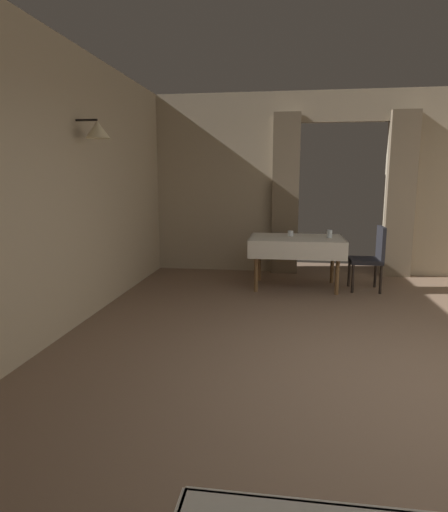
{
  "coord_description": "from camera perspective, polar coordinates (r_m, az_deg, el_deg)",
  "views": [
    {
      "loc": [
        -0.88,
        -3.35,
        1.6
      ],
      "look_at": [
        -1.46,
        0.61,
        0.89
      ],
      "focal_mm": 30.57,
      "sensor_mm": 36.0,
      "label": 1
    }
  ],
  "objects": [
    {
      "name": "dining_table_mid",
      "position": [
        6.49,
        9.46,
        1.64
      ],
      "size": [
        1.36,
        0.94,
        0.75
      ],
      "color": "brown",
      "rests_on": "ground"
    },
    {
      "name": "chair_mid_right",
      "position": [
        6.58,
        18.74,
        0.1
      ],
      "size": [
        0.45,
        0.44,
        0.93
      ],
      "color": "black",
      "rests_on": "ground"
    },
    {
      "name": "ground",
      "position": [
        3.81,
        21.61,
        -15.44
      ],
      "size": [
        10.08,
        10.08,
        0.0
      ],
      "primitive_type": "plane",
      "color": "#7A604C"
    },
    {
      "name": "glass_mid_b",
      "position": [
        6.52,
        13.64,
        2.85
      ],
      "size": [
        0.08,
        0.08,
        0.11
      ],
      "primitive_type": "cylinder",
      "color": "silver",
      "rests_on": "dining_table_mid"
    },
    {
      "name": "wall_back",
      "position": [
        7.58,
        15.15,
        9.19
      ],
      "size": [
        6.4,
        0.27,
        3.0
      ],
      "color": "tan",
      "rests_on": "ground"
    },
    {
      "name": "wall_left",
      "position": [
        4.07,
        -26.67,
        7.72
      ],
      "size": [
        0.49,
        8.4,
        3.0
      ],
      "color": "tan",
      "rests_on": "ground"
    },
    {
      "name": "glass_mid_a",
      "position": [
        6.57,
        8.7,
        2.94
      ],
      "size": [
        0.08,
        0.08,
        0.08
      ],
      "primitive_type": "cylinder",
      "color": "silver",
      "rests_on": "dining_table_mid"
    }
  ]
}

